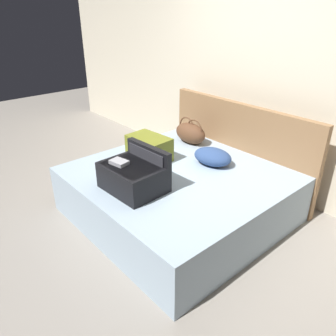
{
  "coord_description": "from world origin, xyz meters",
  "views": [
    {
      "loc": [
        2.14,
        -1.62,
        2.01
      ],
      "look_at": [
        0.0,
        0.26,
        0.59
      ],
      "focal_mm": 35.43,
      "sensor_mm": 36.0,
      "label": 1
    }
  ],
  "objects_px": {
    "bed": "(178,194)",
    "hard_case_large": "(133,175)",
    "duffel_bag": "(190,133)",
    "pillow_near_headboard": "(213,157)",
    "hard_case_medium": "(149,148)"
  },
  "relations": [
    {
      "from": "bed",
      "to": "pillow_near_headboard",
      "type": "bearing_deg",
      "value": 78.3
    },
    {
      "from": "bed",
      "to": "hard_case_large",
      "type": "xyz_separation_m",
      "value": [
        -0.04,
        -0.52,
        0.39
      ]
    },
    {
      "from": "bed",
      "to": "duffel_bag",
      "type": "relative_size",
      "value": 4.47
    },
    {
      "from": "hard_case_large",
      "to": "pillow_near_headboard",
      "type": "distance_m",
      "value": 0.94
    },
    {
      "from": "duffel_bag",
      "to": "pillow_near_headboard",
      "type": "bearing_deg",
      "value": -23.14
    },
    {
      "from": "bed",
      "to": "hard_case_large",
      "type": "bearing_deg",
      "value": -93.86
    },
    {
      "from": "hard_case_medium",
      "to": "duffel_bag",
      "type": "bearing_deg",
      "value": 89.62
    },
    {
      "from": "duffel_bag",
      "to": "pillow_near_headboard",
      "type": "distance_m",
      "value": 0.64
    },
    {
      "from": "bed",
      "to": "hard_case_medium",
      "type": "bearing_deg",
      "value": -179.24
    },
    {
      "from": "bed",
      "to": "pillow_near_headboard",
      "type": "xyz_separation_m",
      "value": [
        0.08,
        0.41,
        0.33
      ]
    },
    {
      "from": "bed",
      "to": "hard_case_large",
      "type": "distance_m",
      "value": 0.65
    },
    {
      "from": "bed",
      "to": "hard_case_medium",
      "type": "height_order",
      "value": "hard_case_medium"
    },
    {
      "from": "hard_case_medium",
      "to": "pillow_near_headboard",
      "type": "relative_size",
      "value": 1.16
    },
    {
      "from": "hard_case_medium",
      "to": "duffel_bag",
      "type": "xyz_separation_m",
      "value": [
        -0.04,
        0.66,
        -0.0
      ]
    },
    {
      "from": "hard_case_large",
      "to": "bed",
      "type": "bearing_deg",
      "value": 83.58
    }
  ]
}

